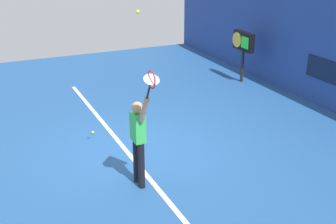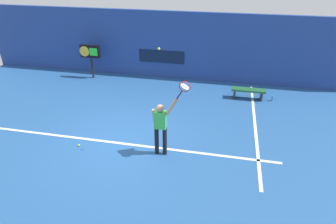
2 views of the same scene
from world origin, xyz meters
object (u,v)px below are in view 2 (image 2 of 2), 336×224
object	(u,v)px
tennis_player	(161,125)
spare_ball	(79,145)
tennis_ball	(159,49)
water_bottle	(272,98)
court_bench	(248,91)
tennis_racket	(184,88)
scoreboard_clock	(90,53)

from	to	relation	value
tennis_player	spare_ball	world-z (taller)	tennis_player
tennis_player	tennis_ball	world-z (taller)	tennis_ball
spare_ball	water_bottle	bearing A→B (deg)	36.24
tennis_player	court_bench	size ratio (longest dim) A/B	1.39
tennis_racket	tennis_player	bearing A→B (deg)	179.63
tennis_ball	spare_ball	xyz separation A→B (m)	(-2.63, -0.24, -3.25)
tennis_racket	spare_ball	size ratio (longest dim) A/B	9.00
water_bottle	tennis_ball	bearing A→B (deg)	-130.20
tennis_player	water_bottle	xyz separation A→B (m)	(3.72, 4.50, -0.89)
scoreboard_clock	tennis_racket	bearing A→B (deg)	-45.21
scoreboard_clock	spare_ball	xyz separation A→B (m)	(2.03, -5.57, -1.24)
scoreboard_clock	court_bench	xyz separation A→B (m)	(7.41, -0.90, -0.93)
scoreboard_clock	water_bottle	distance (m)	8.54
tennis_ball	court_bench	world-z (taller)	tennis_ball
tennis_player	court_bench	xyz separation A→B (m)	(2.71, 4.50, -0.67)
court_bench	water_bottle	bearing A→B (deg)	0.00
court_bench	spare_ball	xyz separation A→B (m)	(-5.38, -4.68, -0.30)
scoreboard_clock	tennis_player	bearing A→B (deg)	-48.96
tennis_player	scoreboard_clock	distance (m)	7.16
tennis_racket	spare_ball	bearing A→B (deg)	-177.02
court_bench	spare_ball	distance (m)	7.13
tennis_racket	spare_ball	world-z (taller)	tennis_racket
court_bench	spare_ball	world-z (taller)	court_bench
tennis_racket	spare_ball	xyz separation A→B (m)	(-3.33, -0.17, -2.25)
tennis_ball	scoreboard_clock	world-z (taller)	tennis_ball
tennis_player	scoreboard_clock	world-z (taller)	tennis_player
scoreboard_clock	spare_ball	distance (m)	6.06
court_bench	tennis_ball	bearing A→B (deg)	-121.75
tennis_player	tennis_ball	size ratio (longest dim) A/B	28.54
water_bottle	tennis_player	bearing A→B (deg)	-129.55
tennis_racket	spare_ball	distance (m)	4.02
court_bench	scoreboard_clock	bearing A→B (deg)	173.10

